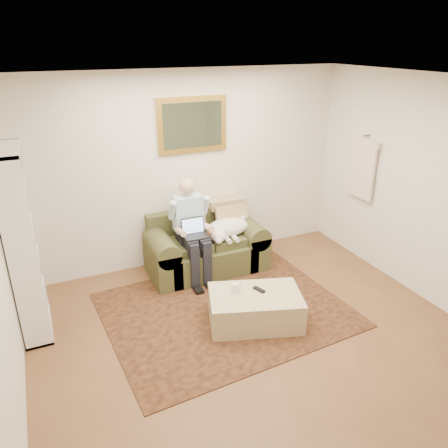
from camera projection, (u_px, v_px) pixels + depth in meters
room_shell at (264, 229)px, 4.04m from camera, size 4.51×5.00×2.61m
rug at (225, 310)px, 5.11m from camera, size 2.81×2.32×0.01m
sofa at (206, 251)px, 5.92m from camera, size 1.57×0.80×0.94m
seated_man at (193, 232)px, 5.56m from camera, size 0.52×0.74×1.32m
laptop at (194, 231)px, 5.50m from camera, size 0.30×0.24×0.22m
sleeping_dog at (227, 228)px, 5.83m from camera, size 0.64×0.41×0.24m
ottoman at (255, 308)px, 4.82m from camera, size 1.14×0.91×0.36m
coffee_mug at (235, 288)px, 4.78m from camera, size 0.08×0.08×0.10m
tv_remote at (259, 290)px, 4.82m from camera, size 0.09×0.16×0.02m
bookshelf at (22, 245)px, 4.42m from camera, size 0.28×0.80×2.00m
wall_mirror at (192, 125)px, 5.62m from camera, size 0.94×0.04×0.72m
hanging_shirt at (362, 165)px, 5.89m from camera, size 0.06×0.52×0.90m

